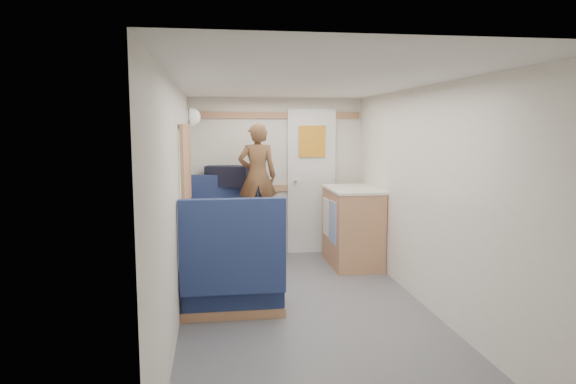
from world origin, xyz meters
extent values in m
plane|color=#515156|center=(0.00, 0.00, 0.00)|extent=(4.50, 4.50, 0.00)
plane|color=silver|center=(0.00, 0.00, 2.00)|extent=(4.50, 4.50, 0.00)
cube|color=silver|center=(0.00, 2.25, 1.00)|extent=(2.20, 0.02, 2.00)
cube|color=silver|center=(-1.10, 0.00, 1.00)|extent=(0.02, 4.50, 2.00)
cube|color=silver|center=(1.10, 0.00, 1.00)|extent=(0.02, 4.50, 2.00)
cube|color=#AA6F4C|center=(0.00, 2.23, 0.85)|extent=(2.15, 0.02, 0.08)
cube|color=#AA6F4C|center=(0.00, 2.23, 1.78)|extent=(2.15, 0.02, 0.08)
cube|color=#98A58C|center=(-1.08, 1.00, 1.25)|extent=(0.04, 1.30, 0.72)
cube|color=white|center=(0.45, 2.22, 0.93)|extent=(0.62, 0.04, 1.86)
cube|color=gold|center=(0.45, 2.19, 1.45)|extent=(0.34, 0.03, 0.40)
cylinder|color=silver|center=(0.23, 2.17, 0.95)|extent=(0.04, 0.10, 0.04)
cube|color=white|center=(-0.65, 1.00, 0.70)|extent=(0.62, 0.92, 0.04)
cylinder|color=silver|center=(-0.65, 1.00, 0.35)|extent=(0.08, 0.08, 0.66)
cylinder|color=silver|center=(-0.65, 1.00, 0.01)|extent=(0.36, 0.36, 0.03)
cube|color=#162349|center=(-0.65, 1.80, 0.23)|extent=(0.88, 0.50, 0.45)
cube|color=#162349|center=(-0.65, 2.08, 0.65)|extent=(0.88, 0.10, 0.80)
cube|color=#AA6F4C|center=(-0.65, 1.80, 0.04)|extent=(0.90, 0.52, 0.08)
cube|color=#162349|center=(-0.65, 0.20, 0.23)|extent=(0.88, 0.50, 0.45)
cube|color=#162349|center=(-0.65, -0.08, 0.65)|extent=(0.88, 0.10, 0.80)
cube|color=#AA6F4C|center=(-0.65, 0.20, 0.04)|extent=(0.90, 0.52, 0.08)
cube|color=#AA6F4C|center=(-0.65, 2.12, 0.88)|extent=(0.90, 0.14, 0.04)
sphere|color=white|center=(-1.04, 1.85, 1.75)|extent=(0.20, 0.20, 0.20)
cube|color=#AA6F4C|center=(0.82, 1.55, 0.45)|extent=(0.54, 0.90, 0.90)
cube|color=silver|center=(0.82, 1.55, 0.91)|extent=(0.56, 0.92, 0.03)
cube|color=#5972B2|center=(0.54, 1.37, 0.55)|extent=(0.01, 0.30, 0.48)
cube|color=silver|center=(0.54, 1.73, 0.55)|extent=(0.01, 0.28, 0.44)
imported|color=brown|center=(-0.29, 1.69, 1.06)|extent=(0.46, 0.31, 1.23)
cube|color=black|center=(-0.62, 2.12, 1.03)|extent=(0.58, 0.41, 0.25)
cube|color=white|center=(-0.48, 0.71, 0.73)|extent=(0.26, 0.33, 0.02)
sphere|color=orange|center=(-0.46, 0.76, 0.78)|extent=(0.08, 0.08, 0.08)
cube|color=#DEC580|center=(-0.64, 0.69, 0.76)|extent=(0.13, 0.10, 0.04)
cylinder|color=white|center=(-0.75, 0.82, 0.72)|extent=(0.06, 0.06, 0.01)
cylinder|color=white|center=(-0.75, 0.82, 0.78)|extent=(0.01, 0.01, 0.10)
sphere|color=#42070D|center=(-0.75, 0.82, 0.85)|extent=(0.08, 0.08, 0.08)
cylinder|color=white|center=(-0.80, 0.62, 0.77)|extent=(0.06, 0.06, 0.10)
cylinder|color=white|center=(-0.77, 1.20, 0.77)|extent=(0.06, 0.06, 0.10)
cylinder|color=#8A5114|center=(-0.45, 1.09, 0.77)|extent=(0.07, 0.07, 0.11)
cylinder|color=black|center=(-0.72, 1.10, 0.77)|extent=(0.04, 0.04, 0.10)
cube|color=brown|center=(-0.49, 1.20, 0.77)|extent=(0.21, 0.27, 0.10)
camera|label=1|loc=(-0.79, -4.26, 1.64)|focal=32.00mm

